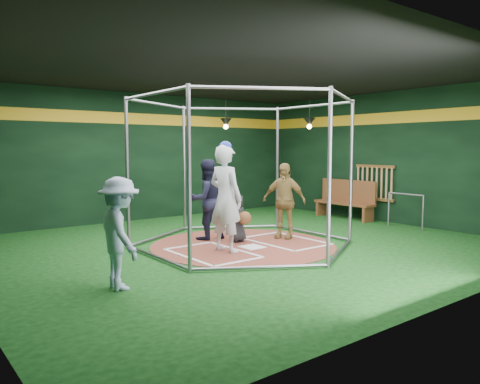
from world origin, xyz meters
TOP-DOWN VIEW (x-y plane):
  - room_shell at (0.00, 0.01)m, footprint 10.10×9.10m
  - clay_disc at (0.00, 0.00)m, footprint 3.80×3.80m
  - home_plate at (0.00, -0.30)m, footprint 0.43×0.43m
  - batter_box_left at (-0.95, -0.25)m, footprint 1.17×1.77m
  - batter_box_right at (0.95, -0.25)m, footprint 1.17×1.77m
  - batting_cage at (-0.00, -0.00)m, footprint 4.05×4.67m
  - bat_rack at (4.93, 0.40)m, footprint 0.07×1.25m
  - pendant_lamp_near at (2.20, 3.60)m, footprint 0.34×0.34m
  - pendant_lamp_far at (4.00, 2.00)m, footprint 0.34×0.34m
  - batter_figure at (-0.64, -0.27)m, footprint 0.63×0.83m
  - visitor_leopard at (1.18, 0.04)m, footprint 0.81×1.05m
  - catcher_figure at (0.11, 0.30)m, footprint 0.54×0.59m
  - umpire at (-0.25, 0.98)m, footprint 0.89×0.71m
  - bystander_blue at (-3.22, -1.26)m, footprint 0.69×1.09m
  - dugout_bench at (4.63, 1.14)m, footprint 0.44×1.88m
  - steel_railing at (4.55, -0.82)m, footprint 0.05×1.01m

SIDE VIEW (x-z plane):
  - clay_disc at x=0.00m, z-range 0.00..0.01m
  - batter_box_left at x=-0.95m, z-range 0.01..0.02m
  - batter_box_right at x=0.95m, z-range 0.01..0.02m
  - home_plate at x=0.00m, z-range 0.01..0.02m
  - catcher_figure at x=0.11m, z-range 0.02..1.02m
  - dugout_bench at x=4.63m, z-range 0.01..1.11m
  - steel_railing at x=4.55m, z-range 0.14..1.02m
  - bystander_blue at x=-3.22m, z-range 0.00..1.60m
  - visitor_leopard at x=1.18m, z-range 0.01..1.68m
  - umpire at x=-0.25m, z-range 0.01..1.76m
  - bat_rack at x=4.93m, z-range 0.56..1.54m
  - batter_figure at x=-0.64m, z-range 0.00..2.12m
  - batting_cage at x=0.00m, z-range 0.00..3.00m
  - room_shell at x=0.00m, z-range -0.01..3.52m
  - pendant_lamp_near at x=2.20m, z-range 2.29..3.19m
  - pendant_lamp_far at x=4.00m, z-range 2.29..3.19m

